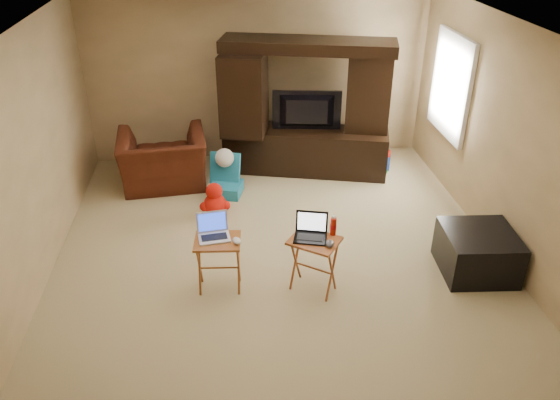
{
  "coord_description": "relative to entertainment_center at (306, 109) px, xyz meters",
  "views": [
    {
      "loc": [
        -0.55,
        -5.16,
        3.6
      ],
      "look_at": [
        0.0,
        -0.2,
        0.8
      ],
      "focal_mm": 35.0,
      "sensor_mm": 36.0,
      "label": 1
    }
  ],
  "objects": [
    {
      "name": "laptop_left",
      "position": [
        -1.33,
        -2.65,
        -0.25
      ],
      "size": [
        0.34,
        0.3,
        0.24
      ],
      "primitive_type": "cube",
      "rotation": [
        0.0,
        0.0,
        0.12
      ],
      "color": "silver",
      "rests_on": "tray_table_left"
    },
    {
      "name": "mouse_left",
      "position": [
        -1.11,
        -2.75,
        -0.34
      ],
      "size": [
        0.1,
        0.14,
        0.05
      ],
      "primitive_type": "ellipsoid",
      "rotation": [
        0.0,
        0.0,
        0.24
      ],
      "color": "silver",
      "rests_on": "tray_table_left"
    },
    {
      "name": "mouse_right",
      "position": [
        -0.21,
        -2.92,
        -0.33
      ],
      "size": [
        0.1,
        0.14,
        0.05
      ],
      "primitive_type": "ellipsoid",
      "rotation": [
        0.0,
        0.0,
        -0.22
      ],
      "color": "#424247",
      "rests_on": "tray_table_right"
    },
    {
      "name": "plush_toy",
      "position": [
        -1.34,
        -1.15,
        -0.74
      ],
      "size": [
        0.4,
        0.34,
        0.45
      ],
      "primitive_type": null,
      "color": "red",
      "rests_on": "floor"
    },
    {
      "name": "laptop_right",
      "position": [
        -0.38,
        -2.78,
        -0.23
      ],
      "size": [
        0.38,
        0.34,
        0.24
      ],
      "primitive_type": "cube",
      "rotation": [
        0.0,
        0.0,
        -0.25
      ],
      "color": "black",
      "rests_on": "tray_table_right"
    },
    {
      "name": "tray_table_right",
      "position": [
        -0.34,
        -2.8,
        -0.66
      ],
      "size": [
        0.6,
        0.58,
        0.61
      ],
      "primitive_type": "cube",
      "rotation": [
        0.0,
        0.0,
        -0.61
      ],
      "color": "#9D5526",
      "rests_on": "floor"
    },
    {
      "name": "tray_table_left",
      "position": [
        -1.3,
        -2.68,
        -0.66
      ],
      "size": [
        0.49,
        0.4,
        0.6
      ],
      "primitive_type": "cube",
      "rotation": [
        0.0,
        0.0,
        -0.08
      ],
      "color": "#A65D28",
      "rests_on": "floor"
    },
    {
      "name": "recliner",
      "position": [
        -2.03,
        -0.24,
        -0.58
      ],
      "size": [
        1.25,
        1.12,
        0.76
      ],
      "primitive_type": "imported",
      "rotation": [
        0.0,
        0.0,
        3.23
      ],
      "color": "#4A1D10",
      "rests_on": "floor"
    },
    {
      "name": "ceiling",
      "position": [
        -0.63,
        -2.09,
        1.54
      ],
      "size": [
        5.5,
        5.5,
        0.0
      ],
      "primitive_type": "plane",
      "rotation": [
        3.14,
        0.0,
        0.0
      ],
      "color": "silver",
      "rests_on": "ground"
    },
    {
      "name": "child_rocker",
      "position": [
        -1.19,
        -0.63,
        -0.69
      ],
      "size": [
        0.52,
        0.57,
        0.55
      ],
      "primitive_type": null,
      "rotation": [
        0.0,
        0.0,
        -0.27
      ],
      "color": "teal",
      "rests_on": "floor"
    },
    {
      "name": "window_frame",
      "position": [
        1.83,
        -0.54,
        0.44
      ],
      "size": [
        0.06,
        1.14,
        1.34
      ],
      "primitive_type": "cube",
      "color": "white",
      "rests_on": "ground"
    },
    {
      "name": "wall_front",
      "position": [
        -0.63,
        -4.84,
        0.29
      ],
      "size": [
        5.0,
        0.0,
        5.0
      ],
      "primitive_type": "plane",
      "rotation": [
        -1.57,
        0.0,
        0.0
      ],
      "color": "tan",
      "rests_on": "ground"
    },
    {
      "name": "wall_right",
      "position": [
        1.87,
        -2.09,
        0.29
      ],
      "size": [
        0.0,
        5.5,
        5.5
      ],
      "primitive_type": "plane",
      "rotation": [
        1.57,
        0.0,
        -1.57
      ],
      "color": "tan",
      "rests_on": "ground"
    },
    {
      "name": "television",
      "position": [
        0.0,
        -0.04,
        -0.04
      ],
      "size": [
        0.99,
        0.26,
        0.56
      ],
      "primitive_type": "imported",
      "rotation": [
        0.0,
        0.0,
        3.0
      ],
      "color": "black",
      "rests_on": "entertainment_center"
    },
    {
      "name": "floor",
      "position": [
        -0.63,
        -2.09,
        -0.96
      ],
      "size": [
        5.5,
        5.5,
        0.0
      ],
      "primitive_type": "plane",
      "color": "beige",
      "rests_on": "ground"
    },
    {
      "name": "wall_back",
      "position": [
        -0.63,
        0.66,
        0.29
      ],
      "size": [
        5.0,
        0.0,
        5.0
      ],
      "primitive_type": "plane",
      "rotation": [
        1.57,
        0.0,
        0.0
      ],
      "color": "tan",
      "rests_on": "ground"
    },
    {
      "name": "window_pane",
      "position": [
        1.85,
        -0.54,
        0.44
      ],
      "size": [
        0.0,
        1.2,
        1.2
      ],
      "primitive_type": "plane",
      "rotation": [
        1.57,
        0.0,
        -1.57
      ],
      "color": "white",
      "rests_on": "ground"
    },
    {
      "name": "wall_left",
      "position": [
        -3.13,
        -2.09,
        0.29
      ],
      "size": [
        0.0,
        5.5,
        5.5
      ],
      "primitive_type": "plane",
      "rotation": [
        1.57,
        0.0,
        1.57
      ],
      "color": "tan",
      "rests_on": "ground"
    },
    {
      "name": "ottoman",
      "position": [
        1.47,
        -2.68,
        -0.72
      ],
      "size": [
        0.8,
        0.8,
        0.48
      ],
      "primitive_type": "cube",
      "rotation": [
        0.0,
        0.0,
        -0.07
      ],
      "color": "black",
      "rests_on": "floor"
    },
    {
      "name": "push_toy",
      "position": [
        0.94,
        -0.14,
        -0.76
      ],
      "size": [
        0.61,
        0.5,
        0.4
      ],
      "primitive_type": null,
      "rotation": [
        0.0,
        0.0,
        0.23
      ],
      "color": "#163AB6",
      "rests_on": "floor"
    },
    {
      "name": "water_bottle",
      "position": [
        -0.14,
        -2.72,
        -0.26
      ],
      "size": [
        0.06,
        0.06,
        0.19
      ],
      "primitive_type": "cylinder",
      "color": "red",
      "rests_on": "tray_table_right"
    },
    {
      "name": "entertainment_center",
      "position": [
        0.0,
        0.0,
        0.0
      ],
      "size": [
        2.43,
        1.14,
        1.93
      ],
      "primitive_type": "cube",
      "rotation": [
        0.0,
        0.0,
        -0.25
      ],
      "color": "black",
      "rests_on": "floor"
    }
  ]
}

